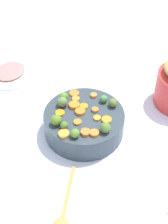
% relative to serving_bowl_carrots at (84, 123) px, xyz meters
% --- Properties ---
extents(tabletop, '(2.40, 2.40, 0.02)m').
position_rel_serving_bowl_carrots_xyz_m(tabletop, '(-0.03, 0.06, -0.05)').
color(tabletop, silver).
rests_on(tabletop, ground).
extents(serving_bowl_carrots, '(0.29, 0.29, 0.09)m').
position_rel_serving_bowl_carrots_xyz_m(serving_bowl_carrots, '(0.00, 0.00, 0.00)').
color(serving_bowl_carrots, '#313D44').
rests_on(serving_bowl_carrots, tabletop).
extents(carrot_slice_0, '(0.04, 0.04, 0.01)m').
position_rel_serving_bowl_carrots_xyz_m(carrot_slice_0, '(-0.05, -0.07, 0.05)').
color(carrot_slice_0, orange).
rests_on(carrot_slice_0, serving_bowl_carrots).
extents(carrot_slice_1, '(0.03, 0.03, 0.01)m').
position_rel_serving_bowl_carrots_xyz_m(carrot_slice_1, '(0.06, 0.08, 0.05)').
color(carrot_slice_1, orange).
rests_on(carrot_slice_1, serving_bowl_carrots).
extents(carrot_slice_2, '(0.05, 0.05, 0.01)m').
position_rel_serving_bowl_carrots_xyz_m(carrot_slice_2, '(0.05, -0.07, 0.05)').
color(carrot_slice_2, orange).
rests_on(carrot_slice_2, serving_bowl_carrots).
extents(carrot_slice_3, '(0.05, 0.05, 0.01)m').
position_rel_serving_bowl_carrots_xyz_m(carrot_slice_3, '(0.12, 0.00, 0.05)').
color(carrot_slice_3, orange).
rests_on(carrot_slice_3, serving_bowl_carrots).
extents(carrot_slice_4, '(0.04, 0.04, 0.01)m').
position_rel_serving_bowl_carrots_xyz_m(carrot_slice_4, '(0.05, 0.01, 0.05)').
color(carrot_slice_4, orange).
rests_on(carrot_slice_4, serving_bowl_carrots).
extents(carrot_slice_5, '(0.06, 0.06, 0.01)m').
position_rel_serving_bowl_carrots_xyz_m(carrot_slice_5, '(-0.01, -0.05, 0.05)').
color(carrot_slice_5, orange).
rests_on(carrot_slice_5, serving_bowl_carrots).
extents(carrot_slice_6, '(0.05, 0.05, 0.01)m').
position_rel_serving_bowl_carrots_xyz_m(carrot_slice_6, '(-0.02, 0.08, 0.05)').
color(carrot_slice_6, orange).
rests_on(carrot_slice_6, serving_bowl_carrots).
extents(carrot_slice_7, '(0.03, 0.03, 0.01)m').
position_rel_serving_bowl_carrots_xyz_m(carrot_slice_7, '(-0.04, 0.02, 0.05)').
color(carrot_slice_7, orange).
rests_on(carrot_slice_7, serving_bowl_carrots).
extents(carrot_slice_8, '(0.04, 0.04, 0.01)m').
position_rel_serving_bowl_carrots_xyz_m(carrot_slice_8, '(0.08, 0.06, 0.05)').
color(carrot_slice_8, orange).
rests_on(carrot_slice_8, serving_bowl_carrots).
extents(carrot_slice_9, '(0.05, 0.05, 0.01)m').
position_rel_serving_bowl_carrots_xyz_m(carrot_slice_9, '(0.00, -0.02, 0.05)').
color(carrot_slice_9, orange).
rests_on(carrot_slice_9, serving_bowl_carrots).
extents(carrot_slice_10, '(0.04, 0.04, 0.01)m').
position_rel_serving_bowl_carrots_xyz_m(carrot_slice_10, '(-0.01, 0.05, 0.05)').
color(carrot_slice_10, orange).
rests_on(carrot_slice_10, serving_bowl_carrots).
extents(carrot_slice_11, '(0.03, 0.03, 0.01)m').
position_rel_serving_bowl_carrots_xyz_m(carrot_slice_11, '(-0.10, -0.02, 0.05)').
color(carrot_slice_11, orange).
rests_on(carrot_slice_11, serving_bowl_carrots).
extents(carrot_slice_12, '(0.05, 0.05, 0.01)m').
position_rel_serving_bowl_carrots_xyz_m(carrot_slice_12, '(-0.07, -0.09, 0.05)').
color(carrot_slice_12, orange).
rests_on(carrot_slice_12, serving_bowl_carrots).
extents(carrot_slice_13, '(0.04, 0.04, 0.01)m').
position_rel_serving_bowl_carrots_xyz_m(carrot_slice_13, '(-0.03, -0.02, 0.05)').
color(carrot_slice_13, orange).
rests_on(carrot_slice_13, serving_bowl_carrots).
extents(brussels_sprout_0, '(0.04, 0.04, 0.04)m').
position_rel_serving_bowl_carrots_xyz_m(brussels_sprout_0, '(0.01, -0.09, 0.06)').
color(brussels_sprout_0, '#5B773A').
rests_on(brussels_sprout_0, serving_bowl_carrots).
extents(brussels_sprout_1, '(0.03, 0.03, 0.03)m').
position_rel_serving_bowl_carrots_xyz_m(brussels_sprout_1, '(-0.09, 0.06, 0.06)').
color(brussels_sprout_1, '#5A6E30').
rests_on(brussels_sprout_1, serving_bowl_carrots).
extents(brussels_sprout_2, '(0.03, 0.03, 0.03)m').
position_rel_serving_bowl_carrots_xyz_m(brussels_sprout_2, '(-0.02, -0.11, 0.06)').
color(brussels_sprout_2, '#498524').
rests_on(brussels_sprout_2, serving_bowl_carrots).
extents(brussels_sprout_3, '(0.03, 0.03, 0.03)m').
position_rel_serving_bowl_carrots_xyz_m(brussels_sprout_3, '(0.11, 0.04, 0.06)').
color(brussels_sprout_3, '#567F2E').
rests_on(brussels_sprout_3, serving_bowl_carrots).
extents(brussels_sprout_4, '(0.03, 0.03, 0.03)m').
position_rel_serving_bowl_carrots_xyz_m(brussels_sprout_4, '(-0.10, 0.02, 0.06)').
color(brussels_sprout_4, '#46813F').
rests_on(brussels_sprout_4, serving_bowl_carrots).
extents(brussels_sprout_5, '(0.04, 0.04, 0.04)m').
position_rel_serving_bowl_carrots_xyz_m(brussels_sprout_5, '(0.10, -0.05, 0.06)').
color(brussels_sprout_5, '#567724').
rests_on(brussels_sprout_5, serving_bowl_carrots).
extents(brussels_sprout_6, '(0.04, 0.04, 0.04)m').
position_rel_serving_bowl_carrots_xyz_m(brussels_sprout_6, '(0.03, 0.11, 0.06)').
color(brussels_sprout_6, '#4E722F').
rests_on(brussels_sprout_6, serving_bowl_carrots).
extents(brussels_sprout_7, '(0.03, 0.03, 0.03)m').
position_rel_serving_bowl_carrots_xyz_m(brussels_sprout_7, '(0.10, -0.02, 0.06)').
color(brussels_sprout_7, '#456C28').
rests_on(brussels_sprout_7, serving_bowl_carrots).
extents(wooden_spoon, '(0.25, 0.14, 0.01)m').
position_rel_serving_bowl_carrots_xyz_m(wooden_spoon, '(0.33, 0.15, -0.04)').
color(wooden_spoon, '#A88846').
rests_on(wooden_spoon, tabletop).
extents(ham_plate, '(0.26, 0.26, 0.01)m').
position_rel_serving_bowl_carrots_xyz_m(ham_plate, '(-0.11, -0.48, -0.04)').
color(ham_plate, white).
rests_on(ham_plate, tabletop).
extents(ham_slice_main, '(0.18, 0.16, 0.02)m').
position_rel_serving_bowl_carrots_xyz_m(ham_slice_main, '(-0.10, -0.48, -0.02)').
color(ham_slice_main, '#C4746F').
rests_on(ham_slice_main, ham_plate).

